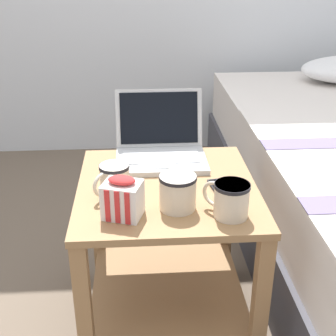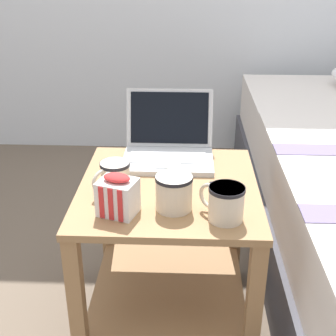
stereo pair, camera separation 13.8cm
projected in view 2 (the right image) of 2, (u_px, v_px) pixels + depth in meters
name	position (u px, v px, depth m)	size (l,w,h in m)	color
ground_plane	(169.00, 319.00, 1.69)	(8.00, 8.00, 0.00)	brown
bedside_table	(169.00, 238.00, 1.54)	(0.55, 0.59, 0.54)	#997047
laptop	(168.00, 146.00, 1.62)	(0.31, 0.28, 0.22)	#B7BABC
mug_front_left	(225.00, 201.00, 1.25)	(0.12, 0.11, 0.10)	beige
mug_front_right	(174.00, 190.00, 1.30)	(0.11, 0.15, 0.10)	beige
mug_mid_center	(115.00, 175.00, 1.40)	(0.11, 0.11, 0.09)	beige
snack_bag	(118.00, 196.00, 1.28)	(0.12, 0.11, 0.12)	white
cell_phone	(225.00, 193.00, 1.40)	(0.09, 0.15, 0.01)	black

